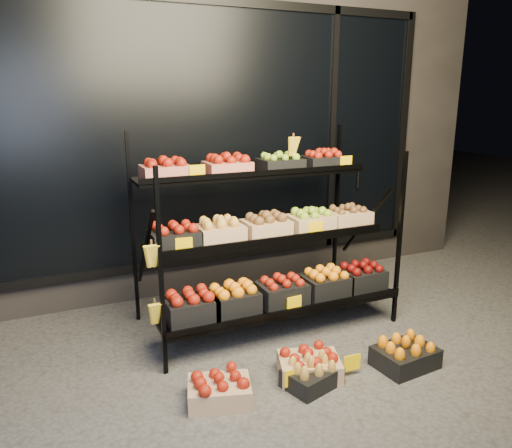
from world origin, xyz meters
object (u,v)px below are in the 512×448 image
floor_crate_midright (309,364)px  floor_crate_midleft (312,374)px  floor_crate_left (219,389)px  display_rack (268,237)px

floor_crate_midright → floor_crate_midleft: bearing=-91.6°
floor_crate_midleft → floor_crate_left: bearing=156.3°
floor_crate_midleft → display_rack: bearing=65.9°
floor_crate_left → floor_crate_midleft: size_ratio=1.09×
display_rack → floor_crate_midright: size_ratio=4.34×
display_rack → floor_crate_midleft: (-0.14, -0.99, -0.70)m
display_rack → floor_crate_left: display_rack is taller
display_rack → floor_crate_midleft: 1.22m
display_rack → floor_crate_midright: display_rack is taller
display_rack → floor_crate_left: bearing=-130.8°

